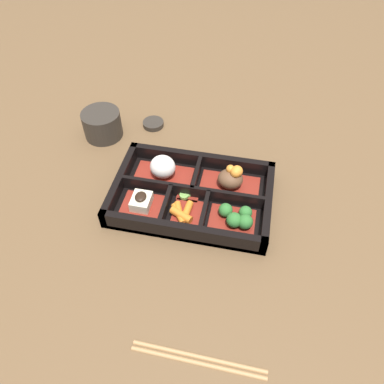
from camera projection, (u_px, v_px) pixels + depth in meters
The scene contains 12 objects.
ground_plane at pixel (192, 200), 0.76m from camera, with size 3.00×3.00×0.00m, color brown.
bento_base at pixel (192, 199), 0.76m from camera, with size 0.31×0.21×0.01m.
bento_rim at pixel (192, 194), 0.75m from camera, with size 0.31×0.21×0.04m.
bowl_rice at pixel (163, 169), 0.78m from camera, with size 0.12×0.07×0.06m.
bowl_stew at pixel (231, 180), 0.76m from camera, with size 0.12×0.07×0.06m.
bowl_tofu at pixel (142, 203), 0.73m from camera, with size 0.08×0.07×0.03m.
bowl_carrots at pixel (183, 213), 0.72m from camera, with size 0.06×0.07×0.02m.
bowl_greens at pixel (236, 218), 0.70m from camera, with size 0.09×0.07×0.03m.
bowl_pickles at pixel (187, 196), 0.75m from camera, with size 0.04×0.03×0.01m.
tea_cup at pixel (102, 124), 0.88m from camera, with size 0.09×0.09×0.06m.
chopsticks at pixel (198, 359), 0.55m from camera, with size 0.21×0.02×0.01m.
sauce_dish at pixel (153, 124), 0.92m from camera, with size 0.05×0.05×0.01m.
Camera 1 is at (0.10, -0.48, 0.58)m, focal length 35.00 mm.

